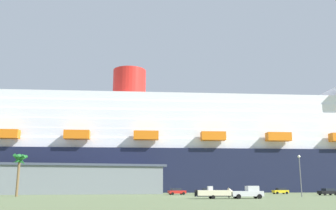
{
  "coord_description": "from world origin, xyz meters",
  "views": [
    {
      "loc": [
        -12.92,
        -75.6,
        2.27
      ],
      "look_at": [
        0.4,
        21.92,
        23.74
      ],
      "focal_mm": 39.49,
      "sensor_mm": 36.0,
      "label": 1
    }
  ],
  "objects_px": {
    "palm_tree": "(19,162)",
    "parked_car_white_van": "(207,191)",
    "small_boat_on_trailer": "(217,193)",
    "parked_car_black_coupe": "(328,192)",
    "parked_car_red_hatchback": "(177,191)",
    "cruise_ship": "(208,153)",
    "pickup_truck": "(248,193)",
    "parked_car_yellow_taxi": "(281,191)",
    "street_lamp": "(300,170)"
  },
  "relations": [
    {
      "from": "parked_car_red_hatchback",
      "to": "parked_car_black_coupe",
      "type": "bearing_deg",
      "value": -15.39
    },
    {
      "from": "pickup_truck",
      "to": "parked_car_black_coupe",
      "type": "xyz_separation_m",
      "value": [
        26.17,
        18.78,
        -0.21
      ]
    },
    {
      "from": "parked_car_red_hatchback",
      "to": "parked_car_black_coupe",
      "type": "height_order",
      "value": "same"
    },
    {
      "from": "parked_car_red_hatchback",
      "to": "parked_car_yellow_taxi",
      "type": "bearing_deg",
      "value": 9.07
    },
    {
      "from": "palm_tree",
      "to": "parked_car_white_van",
      "type": "height_order",
      "value": "palm_tree"
    },
    {
      "from": "small_boat_on_trailer",
      "to": "parked_car_black_coupe",
      "type": "relative_size",
      "value": 1.84
    },
    {
      "from": "pickup_truck",
      "to": "parked_car_black_coupe",
      "type": "distance_m",
      "value": 32.21
    },
    {
      "from": "parked_car_yellow_taxi",
      "to": "parked_car_black_coupe",
      "type": "relative_size",
      "value": 0.97
    },
    {
      "from": "palm_tree",
      "to": "parked_car_red_hatchback",
      "type": "relative_size",
      "value": 1.96
    },
    {
      "from": "parked_car_white_van",
      "to": "parked_car_yellow_taxi",
      "type": "bearing_deg",
      "value": 2.65
    },
    {
      "from": "pickup_truck",
      "to": "parked_car_yellow_taxi",
      "type": "xyz_separation_m",
      "value": [
        20.91,
        32.89,
        -0.21
      ]
    },
    {
      "from": "pickup_truck",
      "to": "parked_car_white_van",
      "type": "relative_size",
      "value": 1.15
    },
    {
      "from": "cruise_ship",
      "to": "parked_car_red_hatchback",
      "type": "bearing_deg",
      "value": -113.71
    },
    {
      "from": "small_boat_on_trailer",
      "to": "cruise_ship",
      "type": "bearing_deg",
      "value": 77.13
    },
    {
      "from": "small_boat_on_trailer",
      "to": "parked_car_red_hatchback",
      "type": "relative_size",
      "value": 1.8
    },
    {
      "from": "street_lamp",
      "to": "parked_car_white_van",
      "type": "distance_m",
      "value": 27.85
    },
    {
      "from": "small_boat_on_trailer",
      "to": "parked_car_black_coupe",
      "type": "height_order",
      "value": "small_boat_on_trailer"
    },
    {
      "from": "small_boat_on_trailer",
      "to": "parked_car_red_hatchback",
      "type": "bearing_deg",
      "value": 95.32
    },
    {
      "from": "cruise_ship",
      "to": "pickup_truck",
      "type": "distance_m",
      "value": 73.26
    },
    {
      "from": "palm_tree",
      "to": "street_lamp",
      "type": "bearing_deg",
      "value": -9.62
    },
    {
      "from": "street_lamp",
      "to": "parked_car_white_van",
      "type": "xyz_separation_m",
      "value": [
        -13.96,
        23.65,
        -4.6
      ]
    },
    {
      "from": "cruise_ship",
      "to": "parked_car_red_hatchback",
      "type": "relative_size",
      "value": 50.45
    },
    {
      "from": "parked_car_yellow_taxi",
      "to": "parked_car_black_coupe",
      "type": "height_order",
      "value": "same"
    },
    {
      "from": "small_boat_on_trailer",
      "to": "parked_car_yellow_taxi",
      "type": "relative_size",
      "value": 1.89
    },
    {
      "from": "small_boat_on_trailer",
      "to": "parked_car_yellow_taxi",
      "type": "bearing_deg",
      "value": 51.13
    },
    {
      "from": "palm_tree",
      "to": "parked_car_black_coupe",
      "type": "relative_size",
      "value": 2.0
    },
    {
      "from": "parked_car_red_hatchback",
      "to": "parked_car_white_van",
      "type": "distance_m",
      "value": 9.26
    },
    {
      "from": "pickup_truck",
      "to": "street_lamp",
      "type": "relative_size",
      "value": 0.67
    },
    {
      "from": "cruise_ship",
      "to": "parked_car_yellow_taxi",
      "type": "relative_size",
      "value": 52.97
    },
    {
      "from": "cruise_ship",
      "to": "parked_car_yellow_taxi",
      "type": "distance_m",
      "value": 41.87
    },
    {
      "from": "cruise_ship",
      "to": "pickup_truck",
      "type": "bearing_deg",
      "value": -98.55
    },
    {
      "from": "parked_car_red_hatchback",
      "to": "parked_car_black_coupe",
      "type": "xyz_separation_m",
      "value": [
        34.36,
        -9.46,
        0.0
      ]
    },
    {
      "from": "palm_tree",
      "to": "parked_car_yellow_taxi",
      "type": "xyz_separation_m",
      "value": [
        64.38,
        14.82,
        -6.19
      ]
    },
    {
      "from": "palm_tree",
      "to": "small_boat_on_trailer",
      "type": "bearing_deg",
      "value": -25.43
    },
    {
      "from": "cruise_ship",
      "to": "small_boat_on_trailer",
      "type": "relative_size",
      "value": 28.04
    },
    {
      "from": "cruise_ship",
      "to": "street_lamp",
      "type": "distance_m",
      "value": 63.7
    },
    {
      "from": "small_boat_on_trailer",
      "to": "palm_tree",
      "type": "height_order",
      "value": "palm_tree"
    },
    {
      "from": "pickup_truck",
      "to": "parked_car_red_hatchback",
      "type": "relative_size",
      "value": 1.24
    },
    {
      "from": "parked_car_red_hatchback",
      "to": "palm_tree",
      "type": "bearing_deg",
      "value": -163.92
    },
    {
      "from": "cruise_ship",
      "to": "small_boat_on_trailer",
      "type": "xyz_separation_m",
      "value": [
        -16.29,
        -71.26,
        -13.04
      ]
    },
    {
      "from": "pickup_truck",
      "to": "parked_car_white_van",
      "type": "bearing_deg",
      "value": 89.46
    },
    {
      "from": "cruise_ship",
      "to": "parked_car_yellow_taxi",
      "type": "height_order",
      "value": "cruise_ship"
    },
    {
      "from": "cruise_ship",
      "to": "parked_car_red_hatchback",
      "type": "xyz_separation_m",
      "value": [
        -18.91,
        -43.06,
        -13.17
      ]
    },
    {
      "from": "palm_tree",
      "to": "parked_car_red_hatchback",
      "type": "bearing_deg",
      "value": 16.08
    },
    {
      "from": "parked_car_yellow_taxi",
      "to": "pickup_truck",
      "type": "bearing_deg",
      "value": -122.45
    },
    {
      "from": "cruise_ship",
      "to": "pickup_truck",
      "type": "relative_size",
      "value": 40.71
    },
    {
      "from": "parked_car_yellow_taxi",
      "to": "parked_car_red_hatchback",
      "type": "bearing_deg",
      "value": -170.93
    },
    {
      "from": "cruise_ship",
      "to": "small_boat_on_trailer",
      "type": "distance_m",
      "value": 74.25
    },
    {
      "from": "pickup_truck",
      "to": "small_boat_on_trailer",
      "type": "relative_size",
      "value": 0.69
    },
    {
      "from": "pickup_truck",
      "to": "palm_tree",
      "type": "relative_size",
      "value": 0.63
    }
  ]
}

